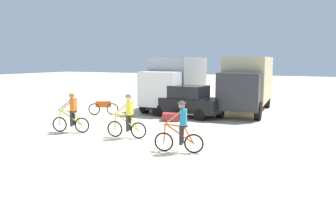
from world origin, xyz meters
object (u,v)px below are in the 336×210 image
cyclist_orange_shirt (72,113)px  cyclist_near_camera (180,128)px  bicycle_spare (103,108)px  cyclist_cowboy_hat (128,118)px  supply_crate (171,117)px  box_truck_grey_hauler (177,80)px  sedan_parked (185,101)px  box_truck_tan_camper (247,81)px

cyclist_orange_shirt → cyclist_near_camera: size_ratio=1.00×
cyclist_orange_shirt → bicycle_spare: bearing=110.6°
cyclist_cowboy_hat → supply_crate: bearing=90.9°
box_truck_grey_hauler → sedan_parked: bearing=-56.6°
box_truck_tan_camper → supply_crate: bearing=-120.6°
box_truck_grey_hauler → box_truck_tan_camper: (4.54, 0.53, 0.00)m
cyclist_orange_shirt → cyclist_near_camera: same height
cyclist_orange_shirt → cyclist_cowboy_hat: size_ratio=1.00×
cyclist_orange_shirt → supply_crate: cyclist_orange_shirt is taller
box_truck_tan_camper → supply_crate: (-2.87, -4.86, -1.67)m
cyclist_cowboy_hat → cyclist_near_camera: 2.95m
cyclist_orange_shirt → supply_crate: (2.71, 4.40, -0.64)m
cyclist_near_camera → box_truck_grey_hauler: bearing=115.5°
box_truck_tan_camper → sedan_parked: size_ratio=1.60×
cyclist_cowboy_hat → sedan_parked: bearing=89.2°
box_truck_tan_camper → box_truck_grey_hauler: bearing=-173.4°
cyclist_cowboy_hat → supply_crate: size_ratio=2.10×
cyclist_near_camera → bicycle_spare: size_ratio=1.18×
box_truck_tan_camper → bicycle_spare: size_ratio=4.46×
box_truck_tan_camper → supply_crate: size_ratio=7.96×
supply_crate → cyclist_orange_shirt: bearing=-121.6°
bicycle_spare → cyclist_near_camera: bearing=-35.4°
cyclist_orange_shirt → supply_crate: size_ratio=2.10×
box_truck_grey_hauler → supply_crate: size_ratio=7.99×
box_truck_grey_hauler → sedan_parked: box_truck_grey_hauler is taller
box_truck_grey_hauler → box_truck_tan_camper: same height
box_truck_grey_hauler → supply_crate: 4.94m
cyclist_near_camera → supply_crate: cyclist_near_camera is taller
cyclist_near_camera → supply_crate: bearing=119.0°
supply_crate → cyclist_cowboy_hat: bearing=-89.1°
cyclist_cowboy_hat → cyclist_near_camera: (2.78, -0.97, 0.00)m
supply_crate → box_truck_tan_camper: bearing=59.4°
box_truck_grey_hauler → cyclist_near_camera: size_ratio=3.80×
box_truck_tan_camper → cyclist_cowboy_hat: 9.53m
box_truck_grey_hauler → cyclist_cowboy_hat: 8.75m
box_truck_grey_hauler → cyclist_cowboy_hat: box_truck_grey_hauler is taller
box_truck_grey_hauler → cyclist_near_camera: 10.56m
sedan_parked → cyclist_cowboy_hat: 5.76m
bicycle_spare → supply_crate: bicycle_spare is taller
box_truck_grey_hauler → sedan_parked: size_ratio=1.60×
cyclist_near_camera → sedan_parked: bearing=111.9°
sedan_parked → cyclist_orange_shirt: 6.63m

